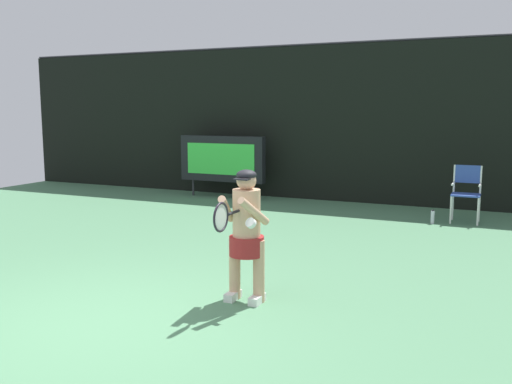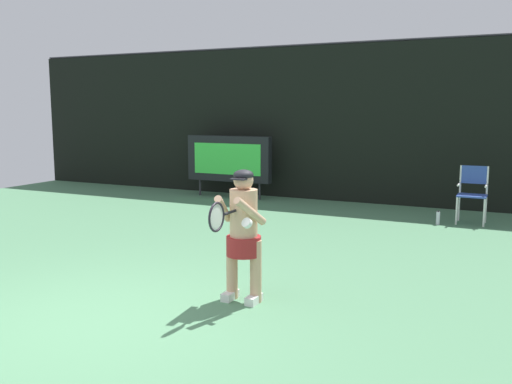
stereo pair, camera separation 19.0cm
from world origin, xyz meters
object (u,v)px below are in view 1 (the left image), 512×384
tennis_player (246,230)px  water_bottle (432,217)px  umpire_chair (466,190)px  scoreboard (222,159)px  tennis_racket (222,217)px

tennis_player → water_bottle: bearing=75.6°
umpire_chair → water_bottle: 0.85m
scoreboard → tennis_player: size_ratio=1.48×
water_bottle → tennis_player: tennis_player is taller
tennis_racket → scoreboard: bearing=120.4°
scoreboard → tennis_player: scoreboard is taller
tennis_player → tennis_racket: tennis_player is taller
umpire_chair → water_bottle: umpire_chair is taller
umpire_chair → tennis_racket: 6.59m
scoreboard → tennis_racket: 7.95m
scoreboard → tennis_racket: (3.69, -7.04, 0.11)m
scoreboard → umpire_chair: bearing=-7.7°
umpire_chair → water_bottle: size_ratio=4.08×
umpire_chair → tennis_racket: tennis_racket is taller
scoreboard → tennis_racket: scoreboard is taller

